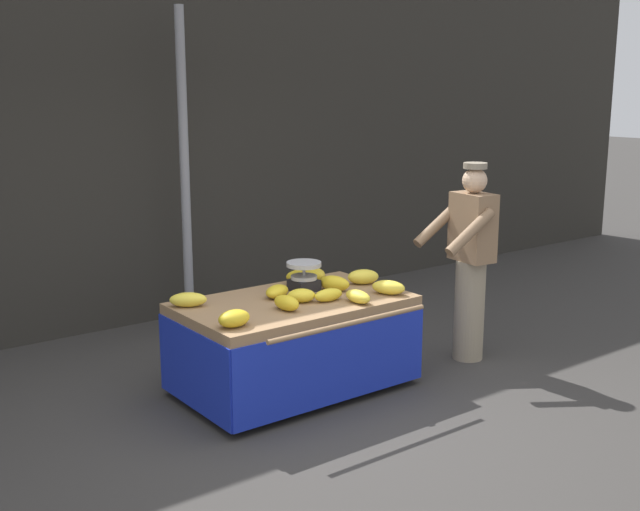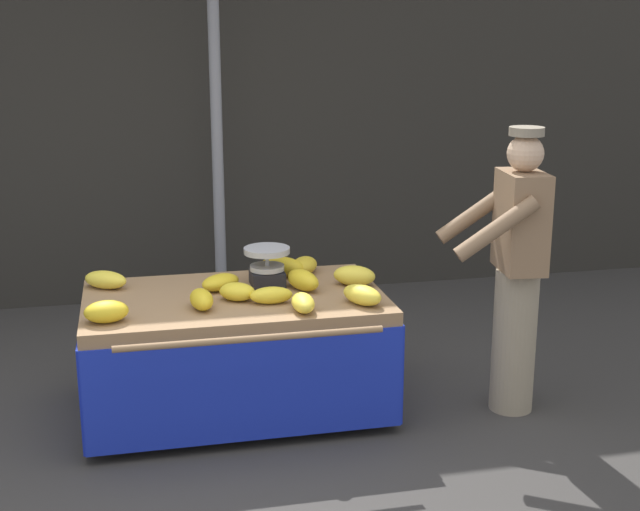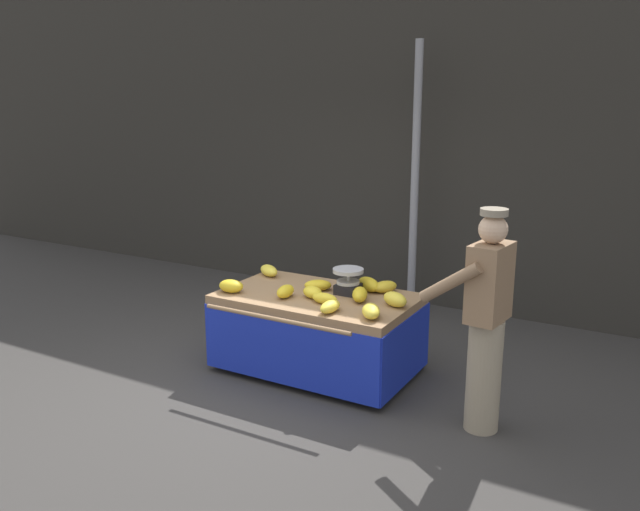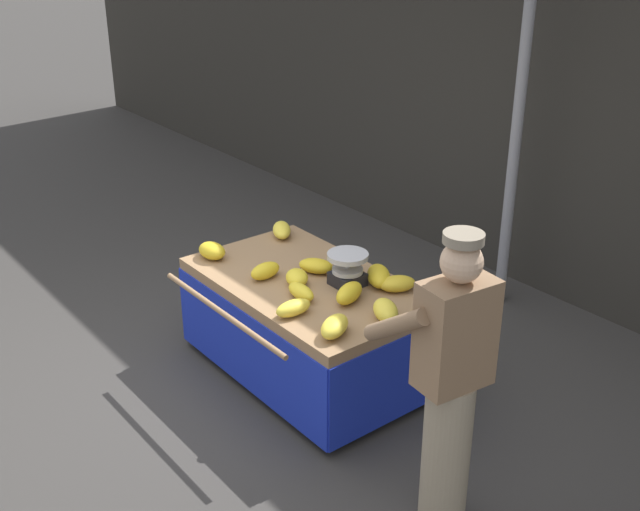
{
  "view_description": "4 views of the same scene",
  "coord_description": "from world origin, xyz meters",
  "px_view_note": "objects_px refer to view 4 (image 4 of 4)",
  "views": [
    {
      "loc": [
        -3.09,
        -4.08,
        2.35
      ],
      "look_at": [
        0.47,
        0.63,
        1.07
      ],
      "focal_mm": 44.15,
      "sensor_mm": 36.0,
      "label": 1
    },
    {
      "loc": [
        -0.3,
        -4.16,
        2.26
      ],
      "look_at": [
        0.81,
        0.81,
        0.91
      ],
      "focal_mm": 48.77,
      "sensor_mm": 36.0,
      "label": 2
    },
    {
      "loc": [
        3.12,
        -4.26,
        2.52
      ],
      "look_at": [
        0.35,
        0.59,
        1.13
      ],
      "focal_mm": 37.12,
      "sensor_mm": 36.0,
      "label": 3
    },
    {
      "loc": [
        4.17,
        -2.28,
        3.16
      ],
      "look_at": [
        0.55,
        0.58,
        1.05
      ],
      "focal_mm": 44.52,
      "sensor_mm": 36.0,
      "label": 4
    }
  ],
  "objects_px": {
    "banana_bunch_5": "(212,251)",
    "vendor_person": "(450,383)",
    "banana_bunch_0": "(282,230)",
    "banana_bunch_6": "(293,308)",
    "banana_cart": "(308,306)",
    "street_pole": "(517,124)",
    "banana_bunch_8": "(265,271)",
    "banana_bunch_2": "(349,293)",
    "banana_bunch_1": "(297,278)",
    "banana_bunch_10": "(397,284)",
    "banana_bunch_11": "(386,311)",
    "banana_bunch_4": "(301,292)",
    "weighing_scale": "(348,269)",
    "banana_bunch_3": "(379,276)",
    "banana_bunch_9": "(335,326)",
    "banana_bunch_7": "(316,266)"
  },
  "relations": [
    {
      "from": "banana_bunch_5",
      "to": "vendor_person",
      "type": "relative_size",
      "value": 0.14
    },
    {
      "from": "banana_bunch_0",
      "to": "banana_bunch_6",
      "type": "distance_m",
      "value": 1.27
    },
    {
      "from": "banana_cart",
      "to": "banana_bunch_0",
      "type": "bearing_deg",
      "value": 157.02
    },
    {
      "from": "street_pole",
      "to": "banana_cart",
      "type": "relative_size",
      "value": 1.74
    },
    {
      "from": "banana_bunch_8",
      "to": "banana_bunch_2",
      "type": "bearing_deg",
      "value": 20.4
    },
    {
      "from": "banana_bunch_1",
      "to": "banana_cart",
      "type": "bearing_deg",
      "value": 93.43
    },
    {
      "from": "banana_bunch_10",
      "to": "banana_bunch_11",
      "type": "height_order",
      "value": "banana_bunch_11"
    },
    {
      "from": "banana_bunch_0",
      "to": "banana_bunch_6",
      "type": "relative_size",
      "value": 1.1
    },
    {
      "from": "banana_bunch_2",
      "to": "banana_bunch_10",
      "type": "height_order",
      "value": "banana_bunch_2"
    },
    {
      "from": "banana_bunch_1",
      "to": "banana_bunch_4",
      "type": "relative_size",
      "value": 0.87
    },
    {
      "from": "street_pole",
      "to": "banana_bunch_5",
      "type": "relative_size",
      "value": 13.03
    },
    {
      "from": "weighing_scale",
      "to": "banana_bunch_11",
      "type": "xyz_separation_m",
      "value": [
        0.52,
        -0.12,
        -0.06
      ]
    },
    {
      "from": "banana_bunch_1",
      "to": "vendor_person",
      "type": "bearing_deg",
      "value": -8.0
    },
    {
      "from": "banana_bunch_0",
      "to": "vendor_person",
      "type": "relative_size",
      "value": 0.16
    },
    {
      "from": "banana_bunch_2",
      "to": "banana_bunch_11",
      "type": "distance_m",
      "value": 0.33
    },
    {
      "from": "weighing_scale",
      "to": "banana_bunch_4",
      "type": "bearing_deg",
      "value": -95.68
    },
    {
      "from": "banana_bunch_3",
      "to": "banana_bunch_9",
      "type": "height_order",
      "value": "banana_bunch_3"
    },
    {
      "from": "banana_bunch_8",
      "to": "banana_bunch_9",
      "type": "height_order",
      "value": "same"
    },
    {
      "from": "banana_bunch_5",
      "to": "banana_bunch_10",
      "type": "relative_size",
      "value": 0.94
    },
    {
      "from": "banana_cart",
      "to": "banana_bunch_7",
      "type": "bearing_deg",
      "value": 117.73
    },
    {
      "from": "banana_bunch_6",
      "to": "weighing_scale",
      "type": "bearing_deg",
      "value": 101.67
    },
    {
      "from": "banana_bunch_6",
      "to": "banana_bunch_11",
      "type": "height_order",
      "value": "banana_bunch_11"
    },
    {
      "from": "banana_bunch_4",
      "to": "banana_bunch_7",
      "type": "height_order",
      "value": "same"
    },
    {
      "from": "street_pole",
      "to": "banana_bunch_6",
      "type": "distance_m",
      "value": 2.46
    },
    {
      "from": "street_pole",
      "to": "banana_cart",
      "type": "xyz_separation_m",
      "value": [
        -0.13,
        -1.96,
        -1.0
      ]
    },
    {
      "from": "banana_bunch_2",
      "to": "banana_bunch_8",
      "type": "xyz_separation_m",
      "value": [
        -0.62,
        -0.23,
        -0.0
      ]
    },
    {
      "from": "banana_bunch_6",
      "to": "vendor_person",
      "type": "bearing_deg",
      "value": 2.13
    },
    {
      "from": "banana_bunch_9",
      "to": "banana_cart",
      "type": "bearing_deg",
      "value": 154.81
    },
    {
      "from": "banana_bunch_6",
      "to": "banana_bunch_1",
      "type": "bearing_deg",
      "value": 140.15
    },
    {
      "from": "banana_bunch_2",
      "to": "banana_bunch_7",
      "type": "xyz_separation_m",
      "value": [
        -0.48,
        0.1,
        -0.01
      ]
    },
    {
      "from": "banana_bunch_7",
      "to": "banana_bunch_11",
      "type": "distance_m",
      "value": 0.81
    },
    {
      "from": "banana_cart",
      "to": "banana_bunch_3",
      "type": "distance_m",
      "value": 0.55
    },
    {
      "from": "banana_cart",
      "to": "banana_bunch_8",
      "type": "xyz_separation_m",
      "value": [
        -0.21,
        -0.21,
        0.26
      ]
    },
    {
      "from": "weighing_scale",
      "to": "banana_bunch_7",
      "type": "height_order",
      "value": "weighing_scale"
    },
    {
      "from": "banana_bunch_3",
      "to": "banana_cart",
      "type": "bearing_deg",
      "value": -135.39
    },
    {
      "from": "banana_bunch_1",
      "to": "banana_bunch_10",
      "type": "height_order",
      "value": "same"
    },
    {
      "from": "banana_bunch_3",
      "to": "banana_bunch_8",
      "type": "height_order",
      "value": "banana_bunch_3"
    },
    {
      "from": "banana_bunch_6",
      "to": "banana_bunch_9",
      "type": "xyz_separation_m",
      "value": [
        0.35,
        0.05,
        0.01
      ]
    },
    {
      "from": "banana_bunch_0",
      "to": "banana_bunch_9",
      "type": "xyz_separation_m",
      "value": [
        1.42,
        -0.64,
        0.0
      ]
    },
    {
      "from": "street_pole",
      "to": "banana_bunch_8",
      "type": "distance_m",
      "value": 2.32
    },
    {
      "from": "banana_bunch_9",
      "to": "banana_bunch_11",
      "type": "height_order",
      "value": "banana_bunch_11"
    },
    {
      "from": "weighing_scale",
      "to": "banana_bunch_10",
      "type": "height_order",
      "value": "weighing_scale"
    },
    {
      "from": "banana_bunch_3",
      "to": "banana_bunch_7",
      "type": "distance_m",
      "value": 0.47
    },
    {
      "from": "banana_bunch_8",
      "to": "banana_bunch_9",
      "type": "xyz_separation_m",
      "value": [
        0.9,
        -0.11,
        -0.0
      ]
    },
    {
      "from": "banana_bunch_6",
      "to": "banana_bunch_9",
      "type": "height_order",
      "value": "banana_bunch_9"
    },
    {
      "from": "banana_bunch_0",
      "to": "banana_bunch_2",
      "type": "height_order",
      "value": "banana_bunch_2"
    },
    {
      "from": "banana_bunch_0",
      "to": "banana_bunch_3",
      "type": "relative_size",
      "value": 0.95
    },
    {
      "from": "banana_bunch_0",
      "to": "banana_bunch_3",
      "type": "xyz_separation_m",
      "value": [
        1.08,
        0.03,
        0.01
      ]
    },
    {
      "from": "banana_cart",
      "to": "banana_bunch_1",
      "type": "relative_size",
      "value": 8.31
    },
    {
      "from": "banana_bunch_0",
      "to": "banana_bunch_8",
      "type": "xyz_separation_m",
      "value": [
        0.53,
        -0.52,
        0.0
      ]
    }
  ]
}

